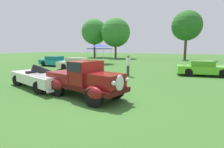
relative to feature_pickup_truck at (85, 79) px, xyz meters
name	(u,v)px	position (x,y,z in m)	size (l,w,h in m)	color
ground_plane	(93,102)	(0.72, -0.51, -0.86)	(120.00, 120.00, 0.00)	#386628
feature_pickup_truck	(85,79)	(0.00, 0.00, 0.00)	(4.39, 2.57, 1.70)	#400B0B
neighbor_convertible	(41,78)	(-3.38, 0.61, -0.28)	(4.90, 2.99, 1.40)	silver
show_car_teal	(55,61)	(-10.88, 9.88, -0.26)	(4.02, 1.74, 1.22)	teal
show_car_cream	(78,64)	(-6.39, 8.36, -0.26)	(4.57, 2.44, 1.22)	beige
show_car_lime	(203,68)	(5.25, 9.32, -0.26)	(4.25, 2.31, 1.22)	#60C62D
spectator_by_row	(128,65)	(-0.20, 6.47, 0.05)	(0.43, 0.46, 1.69)	#383838
canopy_tent_left_field	(100,46)	(-7.41, 14.94, 1.56)	(2.63, 2.63, 2.71)	#B7B7BC
treeline_far_left	(94,32)	(-16.33, 28.67, 4.90)	(5.75, 5.75, 8.66)	#47331E
treeline_mid_left	(116,33)	(-10.58, 27.70, 4.47)	(6.04, 6.04, 8.36)	brown
treeline_center	(187,26)	(3.07, 28.53, 5.26)	(5.34, 5.34, 8.82)	#47331E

